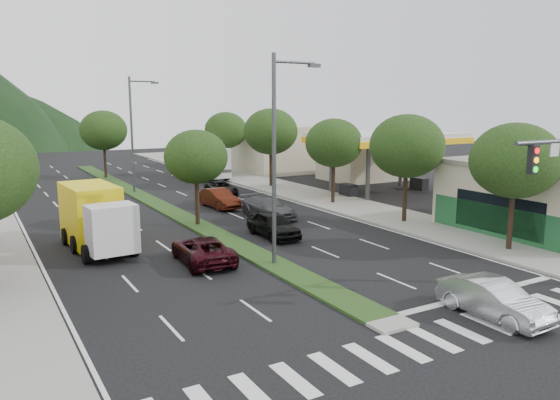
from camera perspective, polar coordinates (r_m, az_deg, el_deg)
ground at (r=20.41m, az=10.73°, el=-12.36°), size 160.00×160.00×0.00m
sidewalk_right at (r=47.10m, az=2.52°, el=0.68°), size 5.00×90.00×0.15m
median at (r=44.67m, az=-13.28°, el=-0.11°), size 1.60×56.00×0.12m
crosswalk at (r=19.07m, az=14.75°, el=-14.16°), size 19.00×2.20×0.01m
storefront_right at (r=37.00m, az=26.17°, el=0.11°), size 9.00×10.00×4.00m
gas_canopy at (r=48.06m, az=11.10°, el=6.18°), size 12.20×8.20×5.25m
bldg_right_far at (r=66.60m, az=-1.16°, el=5.62°), size 10.00×16.00×5.20m
tree_r_a at (r=30.63m, az=23.35°, el=3.79°), size 4.60×4.60×6.63m
tree_r_b at (r=35.95m, az=13.12°, el=5.50°), size 4.80×4.80×6.94m
tree_r_c at (r=42.16m, az=5.65°, el=5.94°), size 4.40×4.40×6.48m
tree_r_d at (r=50.59m, az=-0.98°, el=7.15°), size 5.00×5.00×7.17m
tree_r_e at (r=59.54m, az=-5.69°, el=7.26°), size 4.60×4.60×6.71m
tree_med_near at (r=34.69m, az=-8.77°, el=4.47°), size 4.00×4.00×6.02m
tree_med_far at (r=59.59m, az=-17.97°, el=6.94°), size 4.80×4.80×6.94m
streetlight_near at (r=25.65m, az=-0.23°, el=5.26°), size 2.60×0.25×10.00m
streetlight_mid at (r=48.92m, az=-15.02°, el=7.19°), size 2.60×0.25×10.00m
sedan_silver at (r=21.59m, az=21.40°, el=-9.62°), size 1.58×4.33×1.42m
suv_maroon at (r=27.06m, az=-8.08°, el=-5.17°), size 2.59×4.98×1.34m
car_queue_a at (r=31.93m, az=-0.71°, el=-2.59°), size 1.83×4.39×1.48m
car_queue_b at (r=37.36m, az=-1.23°, el=-0.77°), size 2.39×5.07×1.43m
car_queue_c at (r=41.14m, az=-6.41°, el=0.17°), size 1.83×4.45×1.43m
car_queue_d at (r=46.64m, az=-6.13°, el=1.20°), size 2.54×4.59×1.22m
box_truck at (r=30.85m, az=-18.77°, el=-1.94°), size 3.04×7.02×3.39m
motorhome at (r=57.68m, az=-8.00°, el=4.02°), size 2.82×8.74×3.34m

